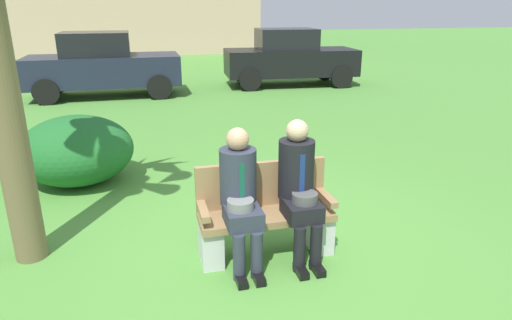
# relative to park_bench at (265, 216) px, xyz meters

# --- Properties ---
(ground_plane) EXTENTS (80.00, 80.00, 0.00)m
(ground_plane) POSITION_rel_park_bench_xyz_m (0.09, 0.03, -0.39)
(ground_plane) COLOR #4E8D38
(park_bench) EXTENTS (1.29, 0.44, 0.90)m
(park_bench) POSITION_rel_park_bench_xyz_m (0.00, 0.00, 0.00)
(park_bench) COLOR #99754C
(park_bench) RESTS_ON ground
(seated_man_left) EXTENTS (0.34, 0.72, 1.30)m
(seated_man_left) POSITION_rel_park_bench_xyz_m (-0.27, -0.12, 0.33)
(seated_man_left) COLOR #2D3342
(seated_man_left) RESTS_ON ground
(seated_man_right) EXTENTS (0.34, 0.72, 1.34)m
(seated_man_right) POSITION_rel_park_bench_xyz_m (0.30, -0.12, 0.35)
(seated_man_right) COLOR black
(seated_man_right) RESTS_ON ground
(shrub_near_bench) EXTENTS (1.50, 1.38, 0.94)m
(shrub_near_bench) POSITION_rel_park_bench_xyz_m (-1.99, 2.41, 0.08)
(shrub_near_bench) COLOR #1F6329
(shrub_near_bench) RESTS_ON ground
(parked_car_near) EXTENTS (3.91, 1.73, 1.68)m
(parked_car_near) POSITION_rel_park_bench_xyz_m (-2.04, 8.81, 0.45)
(parked_car_near) COLOR #1E2338
(parked_car_near) RESTS_ON ground
(parked_car_far) EXTENTS (4.00, 1.93, 1.68)m
(parked_car_far) POSITION_rel_park_bench_xyz_m (3.32, 9.30, 0.45)
(parked_car_far) COLOR black
(parked_car_far) RESTS_ON ground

